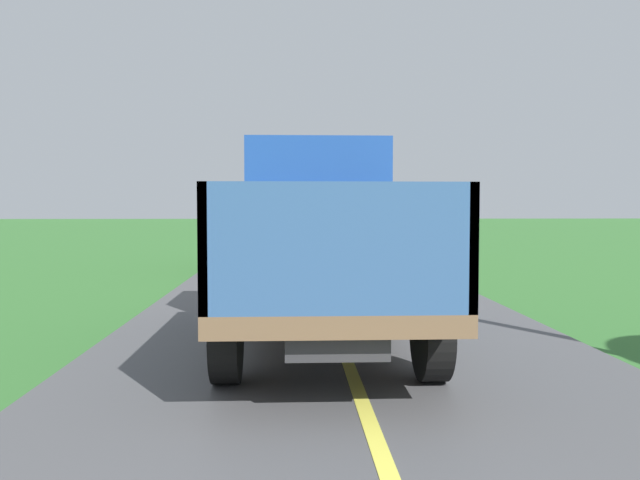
% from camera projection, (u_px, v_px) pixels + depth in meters
% --- Properties ---
extents(banana_truck_near, '(2.38, 5.82, 2.80)m').
position_uv_depth(banana_truck_near, '(319.00, 235.00, 9.02)').
color(banana_truck_near, '#2D2D30').
rests_on(banana_truck_near, road_surface).
extents(banana_truck_far, '(2.38, 5.81, 2.80)m').
position_uv_depth(banana_truck_far, '(288.00, 219.00, 20.77)').
color(banana_truck_far, '#2D2D30').
rests_on(banana_truck_far, road_surface).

